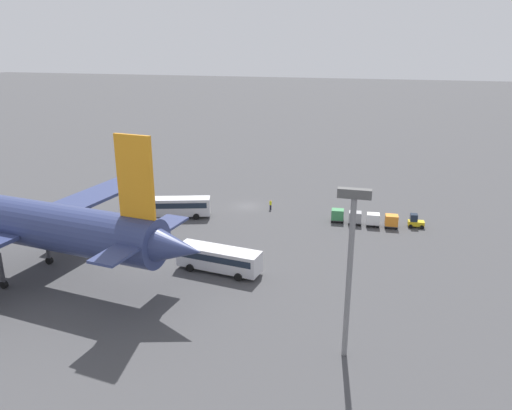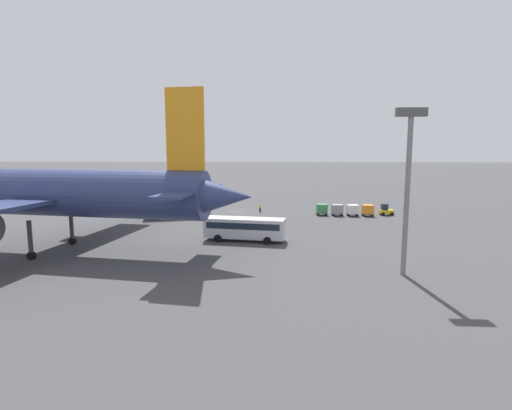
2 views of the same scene
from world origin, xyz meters
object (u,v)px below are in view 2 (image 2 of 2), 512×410
(airplane, at_px, (38,193))
(cargo_cart_green, at_px, (322,209))
(shuttle_bus_near, at_px, (178,207))
(shuttle_bus_far, at_px, (245,227))
(baggage_tug, at_px, (386,210))
(cargo_cart_white, at_px, (353,210))
(cargo_cart_grey, at_px, (337,209))
(worker_person, at_px, (260,208))
(cargo_cart_orange, at_px, (368,210))

(airplane, bearing_deg, cargo_cart_green, -134.44)
(shuttle_bus_near, xyz_separation_m, cargo_cart_green, (-25.83, -4.34, -0.74))
(shuttle_bus_far, bearing_deg, airplane, 24.11)
(baggage_tug, distance_m, cargo_cart_green, 11.85)
(cargo_cart_white, height_order, cargo_cart_grey, same)
(cargo_cart_white, xyz_separation_m, cargo_cart_green, (5.51, -0.66, 0.00))
(shuttle_bus_near, relative_size, cargo_cart_green, 5.60)
(cargo_cart_white, relative_size, cargo_cart_green, 1.00)
(baggage_tug, xyz_separation_m, worker_person, (23.41, -2.49, -0.07))
(shuttle_bus_far, xyz_separation_m, worker_person, (-0.96, -24.65, -0.97))
(baggage_tug, bearing_deg, shuttle_bus_near, 3.94)
(shuttle_bus_near, bearing_deg, baggage_tug, 170.66)
(shuttle_bus_near, distance_m, cargo_cart_green, 26.21)
(cargo_cart_green, bearing_deg, airplane, 37.76)
(airplane, distance_m, cargo_cart_white, 50.56)
(cargo_cart_green, bearing_deg, baggage_tug, -176.88)
(shuttle_bus_near, xyz_separation_m, baggage_tug, (-37.66, -4.98, -0.99))
(worker_person, distance_m, cargo_cart_orange, 20.20)
(shuttle_bus_near, height_order, shuttle_bus_far, shuttle_bus_near)
(shuttle_bus_far, relative_size, cargo_cart_white, 5.24)
(shuttle_bus_near, xyz_separation_m, cargo_cart_orange, (-34.10, -3.72, -0.74))
(cargo_cart_grey, relative_size, cargo_cart_green, 1.00)
(shuttle_bus_far, relative_size, cargo_cart_grey, 5.24)
(shuttle_bus_far, xyz_separation_m, cargo_cart_white, (-18.06, -20.85, -0.65))
(shuttle_bus_near, height_order, worker_person, shuttle_bus_near)
(cargo_cart_orange, distance_m, cargo_cart_green, 8.29)
(worker_person, xyz_separation_m, cargo_cart_white, (-17.09, 3.80, 0.32))
(baggage_tug, relative_size, cargo_cart_green, 1.19)
(shuttle_bus_far, bearing_deg, cargo_cart_grey, -117.69)
(cargo_cart_white, height_order, cargo_cart_green, same)
(worker_person, bearing_deg, shuttle_bus_near, 27.67)
(airplane, relative_size, baggage_tug, 21.06)
(cargo_cart_grey, bearing_deg, baggage_tug, -172.73)
(cargo_cart_green, bearing_deg, worker_person, -15.15)
(baggage_tug, height_order, worker_person, baggage_tug)
(shuttle_bus_far, distance_m, baggage_tug, 32.95)
(shuttle_bus_near, distance_m, baggage_tug, 38.00)
(airplane, bearing_deg, shuttle_bus_near, -106.17)
(shuttle_bus_far, bearing_deg, cargo_cart_orange, -126.50)
(shuttle_bus_near, distance_m, cargo_cart_grey, 28.85)
(worker_person, height_order, cargo_cart_green, cargo_cart_green)
(airplane, distance_m, cargo_cart_orange, 52.89)
(airplane, xyz_separation_m, worker_person, (-24.88, -31.38, -6.13))
(cargo_cart_orange, bearing_deg, cargo_cart_green, -4.28)
(cargo_cart_white, relative_size, cargo_cart_grey, 1.00)
(worker_person, bearing_deg, cargo_cart_grey, 165.73)
(baggage_tug, bearing_deg, cargo_cart_grey, 3.67)
(shuttle_bus_far, height_order, cargo_cart_orange, shuttle_bus_far)
(cargo_cart_white, bearing_deg, worker_person, -12.52)
(shuttle_bus_far, xyz_separation_m, cargo_cart_orange, (-20.81, -20.89, -0.65))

